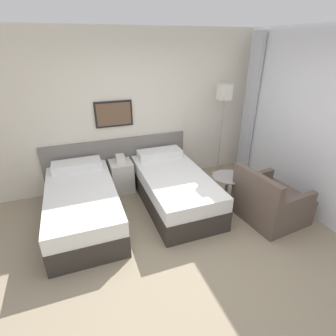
{
  "coord_description": "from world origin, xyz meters",
  "views": [
    {
      "loc": [
        -1.16,
        -2.35,
        2.48
      ],
      "look_at": [
        0.11,
        1.07,
        0.7
      ],
      "focal_mm": 28.0,
      "sensor_mm": 36.0,
      "label": 1
    }
  ],
  "objects": [
    {
      "name": "ground_plane",
      "position": [
        0.0,
        0.0,
        0.0
      ],
      "size": [
        16.0,
        16.0,
        0.0
      ],
      "primitive_type": "plane",
      "color": "gray"
    },
    {
      "name": "wall_headboard",
      "position": [
        -0.03,
        2.17,
        1.3
      ],
      "size": [
        10.0,
        0.1,
        2.7
      ],
      "color": "beige",
      "rests_on": "ground_plane"
    },
    {
      "name": "bed_near_door",
      "position": [
        -1.21,
        1.14,
        0.29
      ],
      "size": [
        0.98,
        1.95,
        0.68
      ],
      "color": "#332D28",
      "rests_on": "ground_plane"
    },
    {
      "name": "bed_near_window",
      "position": [
        0.24,
        1.14,
        0.29
      ],
      "size": [
        0.98,
        1.95,
        0.68
      ],
      "color": "#332D28",
      "rests_on": "ground_plane"
    },
    {
      "name": "nightstand",
      "position": [
        -0.49,
        1.86,
        0.29
      ],
      "size": [
        0.39,
        0.41,
        0.7
      ],
      "color": "beige",
      "rests_on": "ground_plane"
    },
    {
      "name": "floor_lamp",
      "position": [
        1.47,
        1.81,
        1.47
      ],
      "size": [
        0.24,
        0.24,
        1.79
      ],
      "color": "#9E9993",
      "rests_on": "ground_plane"
    },
    {
      "name": "side_table",
      "position": [
        1.05,
        0.82,
        0.36
      ],
      "size": [
        0.49,
        0.49,
        0.51
      ],
      "color": "gray",
      "rests_on": "ground_plane"
    },
    {
      "name": "armchair",
      "position": [
        1.45,
        0.24,
        0.26
      ],
      "size": [
        0.93,
        0.97,
        0.83
      ],
      "rotation": [
        0.0,
        0.0,
        1.67
      ],
      "color": "brown",
      "rests_on": "ground_plane"
    }
  ]
}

